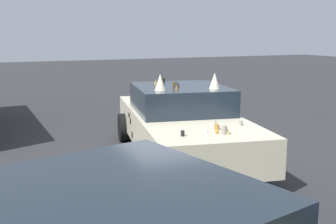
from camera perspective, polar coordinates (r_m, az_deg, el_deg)
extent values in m
plane|color=#2D2D30|center=(8.16, 1.93, -6.06)|extent=(60.00, 60.00, 0.00)
cube|color=beige|center=(8.02, 1.96, -2.18)|extent=(4.91, 2.71, 0.61)
cube|color=#1E2833|center=(8.06, 1.70, 1.83)|extent=(2.15, 2.02, 0.48)
cylinder|color=black|center=(7.10, 12.42, -6.30)|extent=(0.65, 0.34, 0.62)
cylinder|color=black|center=(6.53, -2.83, -7.54)|extent=(0.65, 0.34, 0.62)
cylinder|color=black|center=(9.69, 5.14, -1.54)|extent=(0.65, 0.34, 0.62)
cylinder|color=black|center=(9.28, -6.00, -2.09)|extent=(0.65, 0.34, 0.62)
ellipsoid|color=black|center=(7.31, 11.20, -2.48)|extent=(0.19, 0.06, 0.09)
ellipsoid|color=black|center=(7.28, 11.40, -3.89)|extent=(0.17, 0.05, 0.08)
ellipsoid|color=black|center=(8.48, -5.32, -0.41)|extent=(0.16, 0.05, 0.11)
ellipsoid|color=black|center=(5.95, -1.83, -5.54)|extent=(0.10, 0.04, 0.11)
ellipsoid|color=black|center=(6.77, -3.12, -6.05)|extent=(0.14, 0.05, 0.16)
ellipsoid|color=black|center=(8.14, 8.56, -1.26)|extent=(0.19, 0.06, 0.15)
ellipsoid|color=black|center=(8.16, -4.89, -3.11)|extent=(0.12, 0.04, 0.14)
ellipsoid|color=black|center=(8.32, -5.13, -1.25)|extent=(0.10, 0.04, 0.13)
cylinder|color=#A87A38|center=(6.59, 6.66, -2.03)|extent=(0.12, 0.12, 0.08)
sphere|color=orange|center=(6.32, 6.65, -2.64)|extent=(0.06, 0.06, 0.06)
cylinder|color=gray|center=(6.27, 7.64, -2.46)|extent=(0.09, 0.09, 0.13)
cone|color=gray|center=(6.84, 6.40, -1.40)|extent=(0.13, 0.13, 0.11)
cylinder|color=gray|center=(6.92, 9.87, -1.49)|extent=(0.08, 0.08, 0.08)
cylinder|color=black|center=(6.12, 2.00, -2.92)|extent=(0.08, 0.08, 0.08)
cone|color=silver|center=(6.35, 5.20, -2.28)|extent=(0.08, 0.08, 0.12)
cone|color=tan|center=(6.28, 8.12, -2.64)|extent=(0.09, 0.09, 0.09)
cone|color=black|center=(7.87, 1.44, 3.73)|extent=(0.05, 0.05, 0.09)
cone|color=black|center=(8.23, 1.12, 3.99)|extent=(0.12, 0.12, 0.08)
cone|color=#A87A38|center=(8.32, -1.69, 4.13)|extent=(0.07, 0.07, 0.10)
cylinder|color=#51381E|center=(7.88, 0.81, 3.78)|extent=(0.07, 0.07, 0.10)
cylinder|color=black|center=(8.71, -0.70, 4.37)|extent=(0.09, 0.09, 0.08)
cone|color=#51381E|center=(7.53, 1.22, 3.37)|extent=(0.12, 0.12, 0.08)
cone|color=beige|center=(7.68, 6.36, 4.25)|extent=(0.20, 0.20, 0.29)
cone|color=beige|center=(7.40, -1.08, 4.07)|extent=(0.20, 0.20, 0.29)
cube|color=#1E2833|center=(2.74, -6.62, -14.93)|extent=(2.06, 1.92, 0.50)
cylinder|color=black|center=(4.72, -6.61, -14.66)|extent=(0.70, 0.36, 0.67)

